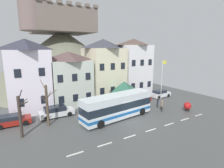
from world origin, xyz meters
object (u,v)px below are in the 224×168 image
townhouse_03 (133,67)px  parked_car_03 (56,112)px  parked_car_01 (160,94)px  bare_tree_01 (20,116)px  pedestrian_02 (158,102)px  bare_tree_00 (47,105)px  pedestrian_01 (162,104)px  harbour_buoy (187,106)px  bus_shelter (124,86)px  flagpole (162,77)px  townhouse_01 (69,79)px  parked_car_00 (12,120)px  townhouse_02 (104,69)px  townhouse_00 (28,75)px  transit_bus (118,106)px  public_bench (116,100)px  hilltop_castle (63,55)px  pedestrian_03 (143,101)px  parked_car_02 (138,98)px  pedestrian_00 (162,106)px

townhouse_03 → parked_car_03: bearing=-165.2°
parked_car_01 → parked_car_03: parked_car_03 is taller
parked_car_03 → bare_tree_01: 6.31m
pedestrian_02 → bare_tree_00: 16.35m
pedestrian_01 → harbour_buoy: bearing=-42.6°
bus_shelter → flagpole: size_ratio=0.56×
townhouse_01 → parked_car_00: townhouse_01 is taller
pedestrian_01 → bare_tree_01: (-19.13, 1.35, 1.53)m
pedestrian_01 → townhouse_03: bearing=79.3°
townhouse_02 → townhouse_00: bearing=179.8°
transit_bus → public_bench: size_ratio=7.46×
parked_car_03 → bare_tree_01: bearing=-137.9°
pedestrian_02 → bare_tree_00: (-16.15, 1.91, 1.71)m
transit_bus → pedestrian_02: bearing=-3.2°
bus_shelter → pedestrian_02: bearing=-44.5°
transit_bus → bare_tree_00: bearing=158.6°
public_bench → bare_tree_00: size_ratio=0.25×
transit_bus → pedestrian_01: size_ratio=6.99×
hilltop_castle → bare_tree_01: bearing=-115.0°
public_bench → bare_tree_00: 12.63m
pedestrian_02 → pedestrian_03: size_ratio=1.05×
pedestrian_01 → parked_car_00: bearing=164.9°
townhouse_00 → bare_tree_01: (-1.90, -9.07, -2.90)m
bus_shelter → parked_car_01: bus_shelter is taller
townhouse_03 → pedestrian_02: size_ratio=6.83×
townhouse_01 → flagpole: (15.15, -5.82, -0.23)m
townhouse_03 → flagpole: size_ratio=1.55×
townhouse_00 → parked_car_00: 7.35m
transit_bus → bus_shelter: 5.91m
parked_car_00 → public_bench: 15.62m
pedestrian_02 → townhouse_01: bearing=141.6°
townhouse_02 → parked_car_00: townhouse_02 is taller
parked_car_00 → parked_car_02: bearing=1.4°
pedestrian_00 → townhouse_00: bearing=145.9°
parked_car_01 → flagpole: 3.73m
bus_shelter → bare_tree_01: (-15.27, -3.36, -0.80)m
townhouse_01 → parked_car_03: (-3.39, -4.40, -3.63)m
pedestrian_03 → harbour_buoy: size_ratio=1.14×
townhouse_03 → harbour_buoy: 13.11m
public_bench → harbour_buoy: size_ratio=1.04×
hilltop_castle → parked_car_01: size_ratio=9.44×
transit_bus → bare_tree_00: 8.76m
flagpole → pedestrian_00: bearing=-135.3°
harbour_buoy → townhouse_02: bearing=119.2°
pedestrian_01 → flagpole: bearing=45.4°
townhouse_00 → flagpole: size_ratio=1.49×
pedestrian_02 → pedestrian_01: bearing=-88.9°
pedestrian_03 → bare_tree_00: size_ratio=0.28×
harbour_buoy → flagpole: bearing=78.7°
townhouse_03 → pedestrian_02: (-1.86, -8.81, -4.58)m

